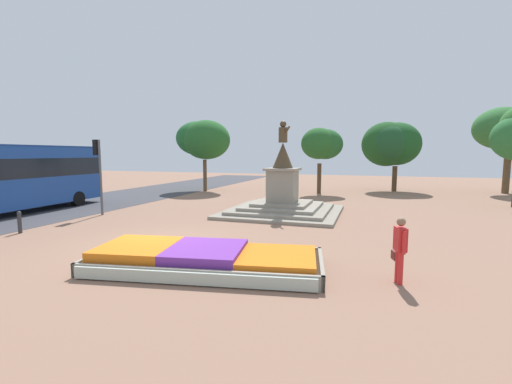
% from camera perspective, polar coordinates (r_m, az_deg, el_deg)
% --- Properties ---
extents(ground_plane, '(85.52, 85.52, 0.00)m').
position_cam_1_polar(ground_plane, '(12.26, -15.47, -8.90)').
color(ground_plane, '#8C6651').
extents(flower_planter, '(6.77, 3.67, 0.61)m').
position_cam_1_polar(flower_planter, '(9.81, -9.08, -11.00)').
color(flower_planter, '#38281C').
rests_on(flower_planter, ground_plane).
extents(statue_monument, '(5.98, 5.98, 4.90)m').
position_cam_1_polar(statue_monument, '(18.38, 4.43, -1.11)').
color(statue_monument, gray).
rests_on(statue_monument, ground_plane).
extents(traffic_light_mid_block, '(0.42, 0.31, 3.91)m').
position_cam_1_polar(traffic_light_mid_block, '(19.51, -24.77, 4.46)').
color(traffic_light_mid_block, '#4C5156').
rests_on(traffic_light_mid_block, ground_plane).
extents(city_bus, '(2.95, 11.62, 3.65)m').
position_cam_1_polar(city_bus, '(21.94, -36.85, 2.24)').
color(city_bus, '#1E4799').
rests_on(city_bus, ground_plane).
extents(pedestrian_with_handbag, '(0.34, 0.72, 1.65)m').
position_cam_1_polar(pedestrian_with_handbag, '(9.18, 22.83, -8.36)').
color(pedestrian_with_handbag, red).
rests_on(pedestrian_with_handbag, ground_plane).
extents(kerb_bollard_mid_b, '(0.16, 0.16, 0.90)m').
position_cam_1_polar(kerb_bollard_mid_b, '(16.76, -34.71, -4.07)').
color(kerb_bollard_mid_b, '#2D2D33').
rests_on(kerb_bollard_mid_b, ground_plane).
extents(park_tree_far_left, '(4.89, 4.34, 6.00)m').
position_cam_1_polar(park_tree_far_left, '(30.00, -8.80, 8.50)').
color(park_tree_far_left, brown).
rests_on(park_tree_far_left, ground_plane).
extents(park_tree_behind_statue, '(3.23, 3.11, 5.22)m').
position_cam_1_polar(park_tree_behind_statue, '(27.77, 10.89, 7.85)').
color(park_tree_behind_statue, '#4C3823').
rests_on(park_tree_behind_statue, ground_plane).
extents(park_tree_street_side, '(5.44, 4.62, 6.86)m').
position_cam_1_polar(park_tree_street_side, '(34.17, 36.79, 7.83)').
color(park_tree_street_side, brown).
rests_on(park_tree_street_side, ground_plane).
extents(park_tree_mid_canopy, '(4.86, 4.49, 5.88)m').
position_cam_1_polar(park_tree_mid_canopy, '(31.44, 21.55, 7.45)').
color(park_tree_mid_canopy, '#4C3823').
rests_on(park_tree_mid_canopy, ground_plane).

